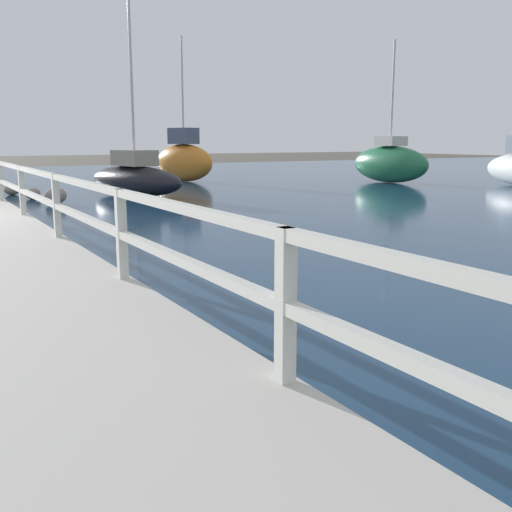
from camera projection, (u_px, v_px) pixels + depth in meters
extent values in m
cube|color=silver|center=(286.00, 306.00, 3.61)|extent=(0.10, 0.10, 0.96)
cube|color=silver|center=(121.00, 234.00, 6.37)|extent=(0.10, 0.10, 0.96)
cube|color=silver|center=(57.00, 206.00, 9.13)|extent=(0.10, 0.10, 0.96)
cube|color=silver|center=(22.00, 190.00, 11.88)|extent=(0.10, 0.10, 0.96)
cube|color=silver|center=(0.00, 181.00, 14.64)|extent=(0.10, 0.10, 0.96)
cube|color=silver|center=(20.00, 168.00, 11.80)|extent=(0.09, 32.50, 0.08)
cube|color=silver|center=(22.00, 190.00, 11.88)|extent=(0.09, 32.50, 0.08)
ellipsoid|color=gray|center=(12.00, 189.00, 19.47)|extent=(0.49, 0.44, 0.37)
ellipsoid|color=gray|center=(56.00, 196.00, 16.81)|extent=(0.60, 0.54, 0.45)
ellipsoid|color=gray|center=(33.00, 193.00, 18.20)|extent=(0.45, 0.40, 0.34)
ellipsoid|color=black|center=(135.00, 181.00, 19.23)|extent=(2.46, 4.77, 0.95)
cube|color=#9E937F|center=(134.00, 158.00, 19.09)|extent=(1.24, 1.59, 0.50)
cylinder|color=silver|center=(131.00, 62.00, 18.53)|extent=(0.09, 0.09, 6.36)
ellipsoid|color=#236B42|center=(390.00, 164.00, 25.06)|extent=(1.53, 4.12, 1.52)
cube|color=beige|center=(391.00, 141.00, 24.88)|extent=(0.97, 1.11, 0.39)
cylinder|color=silver|center=(393.00, 93.00, 24.51)|extent=(0.09, 0.09, 4.23)
ellipsoid|color=orange|center=(184.00, 163.00, 25.80)|extent=(2.06, 3.58, 1.59)
cube|color=#4C566B|center=(183.00, 136.00, 25.58)|extent=(1.09, 1.39, 0.68)
cylinder|color=silver|center=(182.00, 91.00, 25.23)|extent=(0.09, 0.09, 4.43)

